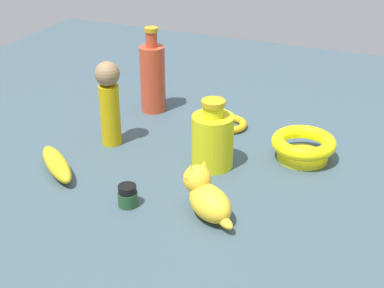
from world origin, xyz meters
name	(u,v)px	position (x,y,z in m)	size (l,w,h in m)	color
ground	(192,170)	(0.00, 0.00, 0.00)	(2.00, 2.00, 0.00)	#384C56
nail_polish_jar	(128,196)	(-0.06, -0.18, 0.02)	(0.04, 0.04, 0.05)	#204926
bottle_short	(213,139)	(0.03, 0.04, 0.07)	(0.09, 0.09, 0.16)	gold
person_figure_adult	(109,100)	(-0.23, 0.05, 0.11)	(0.06, 0.06, 0.21)	#BC9A0D
bowl	(303,145)	(0.22, 0.15, 0.04)	(0.15, 0.15, 0.06)	yellow
cat_figurine	(207,196)	(0.09, -0.15, 0.04)	(0.13, 0.12, 0.10)	gold
bangle	(228,124)	(0.00, 0.24, 0.01)	(0.10, 0.10, 0.02)	gold
banana	(57,164)	(-0.27, -0.13, 0.02)	(0.17, 0.04, 0.04)	gold
bottle_tall	(153,77)	(-0.23, 0.27, 0.10)	(0.07, 0.07, 0.23)	#BB4025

